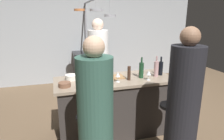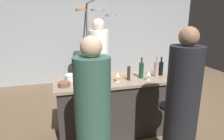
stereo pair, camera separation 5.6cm
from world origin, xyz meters
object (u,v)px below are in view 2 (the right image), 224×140
object	(u,v)px
wine_bottle_green	(141,70)
mixing_bowl_ceramic	(71,77)
wine_glass_near_left_guest	(142,69)
bar_stool_right	(167,125)
wine_bottle_amber	(101,69)
wine_glass_by_chef	(149,73)
bar_stool_left	(86,138)
cutting_board	(113,77)
pepper_mill	(129,73)
chef	(99,70)
wine_glass_near_right_guest	(118,75)
mixing_bowl_wooden	(64,84)
guest_left	(93,126)
wine_bottle_rose	(156,69)
guest_right	(181,110)
wine_bottle_dark	(161,68)
stove_range	(90,68)

from	to	relation	value
wine_bottle_green	mixing_bowl_ceramic	bearing A→B (deg)	169.18
wine_bottle_green	wine_glass_near_left_guest	xyz separation A→B (m)	(0.07, 0.12, -0.02)
bar_stool_right	mixing_bowl_ceramic	size ratio (longest dim) A/B	3.70
wine_bottle_amber	wine_glass_by_chef	distance (m)	0.76
bar_stool_left	cutting_board	world-z (taller)	cutting_board
bar_stool_left	pepper_mill	size ratio (longest dim) A/B	3.24
chef	wine_bottle_green	world-z (taller)	chef
wine_bottle_amber	wine_glass_near_right_guest	size ratio (longest dim) A/B	1.99
pepper_mill	bar_stool_left	bearing A→B (deg)	-144.87
wine_glass_near_left_guest	mixing_bowl_wooden	distance (m)	1.25
guest_left	wine_bottle_green	xyz separation A→B (m)	(0.92, 0.96, 0.26)
wine_bottle_rose	wine_glass_by_chef	xyz separation A→B (m)	(-0.20, -0.13, -0.02)
wine_glass_by_chef	mixing_bowl_wooden	size ratio (longest dim) A/B	0.89
chef	guest_right	distance (m)	1.92
cutting_board	mixing_bowl_ceramic	world-z (taller)	mixing_bowl_ceramic
mixing_bowl_wooden	mixing_bowl_ceramic	bearing A→B (deg)	67.71
wine_bottle_dark	wine_bottle_rose	world-z (taller)	wine_bottle_rose
bar_stool_right	wine_bottle_amber	world-z (taller)	wine_bottle_amber
pepper_mill	wine_glass_near_left_guest	distance (m)	0.34
wine_bottle_amber	mixing_bowl_ceramic	distance (m)	0.49
chef	mixing_bowl_wooden	world-z (taller)	chef
bar_stool_right	guest_right	distance (m)	0.57
stove_range	guest_right	distance (m)	3.50
chef	wine_glass_near_right_guest	size ratio (longest dim) A/B	12.21
bar_stool_right	guest_right	size ratio (longest dim) A/B	0.39
stove_range	wine_bottle_amber	bearing A→B (deg)	-94.15
pepper_mill	mixing_bowl_ceramic	world-z (taller)	pepper_mill
bar_stool_right	guest_left	size ratio (longest dim) A/B	0.41
bar_stool_right	wine_bottle_dark	size ratio (longest dim) A/B	2.26
wine_glass_near_right_guest	wine_glass_near_left_guest	bearing A→B (deg)	24.35
cutting_board	wine_bottle_amber	distance (m)	0.25
wine_bottle_dark	wine_glass_near_left_guest	world-z (taller)	wine_bottle_dark
wine_bottle_amber	stove_range	bearing A→B (deg)	85.85
chef	mixing_bowl_wooden	size ratio (longest dim) A/B	10.88
pepper_mill	wine_bottle_dark	xyz separation A→B (m)	(0.58, 0.10, 0.01)
bar_stool_right	wine_bottle_rose	bearing A→B (deg)	81.70
stove_range	mixing_bowl_wooden	size ratio (longest dim) A/B	5.43
mixing_bowl_ceramic	stove_range	bearing A→B (deg)	74.62
chef	pepper_mill	bearing A→B (deg)	-74.81
stove_range	mixing_bowl_ceramic	world-z (taller)	mixing_bowl_ceramic
guest_right	wine_bottle_rose	world-z (taller)	guest_right
wine_bottle_amber	guest_left	bearing A→B (deg)	-105.55
wine_glass_near_right_guest	mixing_bowl_wooden	distance (m)	0.76
guest_right	guest_left	bearing A→B (deg)	-178.78
guest_left	wine_glass_near_left_guest	size ratio (longest dim) A/B	11.36
bar_stool_left	wine_bottle_amber	size ratio (longest dim) A/B	2.34
guest_right	wine_bottle_green	size ratio (longest dim) A/B	5.34
chef	wine_bottle_dark	bearing A→B (deg)	-45.03
wine_bottle_green	wine_bottle_rose	world-z (taller)	wine_bottle_rose
wine_bottle_amber	wine_glass_by_chef	xyz separation A→B (m)	(0.63, -0.42, -0.01)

